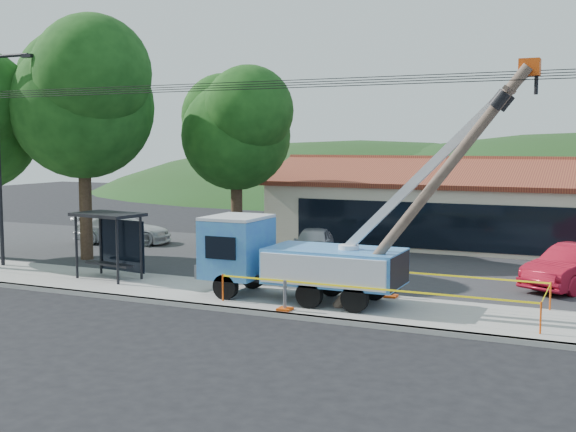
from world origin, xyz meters
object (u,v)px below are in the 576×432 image
(leaning_pole, at_px, (436,182))
(car_white, at_px, (123,245))
(car_silver, at_px, (313,260))
(bus_shelter, at_px, (112,230))
(car_red, at_px, (575,291))
(utility_truck, at_px, (296,256))

(leaning_pole, bearing_deg, car_white, 153.32)
(leaning_pole, xyz_separation_m, car_silver, (-7.63, 8.98, -4.19))
(leaning_pole, xyz_separation_m, bus_shelter, (-12.73, 1.03, -2.18))
(leaning_pole, height_order, car_white, leaning_pole)
(car_red, xyz_separation_m, car_white, (-22.19, 2.78, 0.00))
(bus_shelter, relative_size, car_red, 0.59)
(utility_truck, relative_size, car_white, 2.15)
(car_silver, distance_m, car_white, 10.93)
(leaning_pole, bearing_deg, car_silver, 130.33)
(car_silver, bearing_deg, leaning_pole, -64.88)
(bus_shelter, xyz_separation_m, car_white, (-5.83, 8.29, -2.01))
(utility_truck, bearing_deg, car_white, 147.47)
(car_silver, relative_size, car_white, 0.81)
(car_silver, relative_size, car_red, 0.86)
(leaning_pole, relative_size, car_silver, 1.83)
(car_red, bearing_deg, utility_truck, -116.53)
(bus_shelter, bearing_deg, car_white, 133.72)
(bus_shelter, relative_size, car_white, 0.56)
(car_red, distance_m, car_white, 22.37)
(car_silver, bearing_deg, car_white, 163.00)
(car_silver, bearing_deg, bus_shelter, -137.90)
(bus_shelter, bearing_deg, leaning_pole, 3.96)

